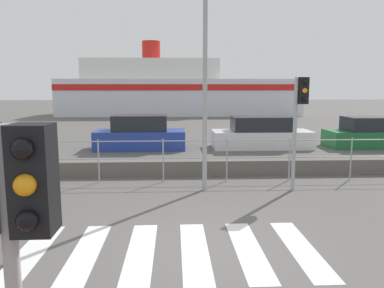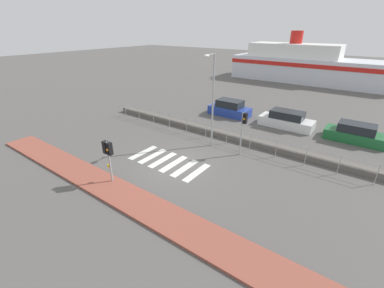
{
  "view_description": "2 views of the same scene",
  "coord_description": "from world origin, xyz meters",
  "px_view_note": "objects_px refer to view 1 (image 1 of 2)",
  "views": [
    {
      "loc": [
        -0.6,
        -5.89,
        2.69
      ],
      "look_at": [
        -0.22,
        2.0,
        1.5
      ],
      "focal_mm": 35.0,
      "sensor_mm": 36.0,
      "label": 1
    },
    {
      "loc": [
        8.98,
        -10.75,
        7.9
      ],
      "look_at": [
        0.44,
        1.0,
        1.2
      ],
      "focal_mm": 24.0,
      "sensor_mm": 36.0,
      "label": 2
    }
  ],
  "objects_px": {
    "traffic_light_far": "(300,108)",
    "parked_car_white": "(262,135)",
    "parked_car_blue": "(140,134)",
    "ferry_boat": "(174,91)",
    "traffic_light_near": "(8,213)",
    "streetlamp": "(206,35)",
    "parked_car_green": "(372,134)"
  },
  "relations": [
    {
      "from": "streetlamp",
      "to": "ferry_boat",
      "type": "bearing_deg",
      "value": 91.53
    },
    {
      "from": "ferry_boat",
      "to": "parked_car_blue",
      "type": "relative_size",
      "value": 5.94
    },
    {
      "from": "ferry_boat",
      "to": "traffic_light_near",
      "type": "bearing_deg",
      "value": -91.69
    },
    {
      "from": "traffic_light_near",
      "to": "streetlamp",
      "type": "distance_m",
      "value": 7.66
    },
    {
      "from": "traffic_light_near",
      "to": "traffic_light_far",
      "type": "bearing_deg",
      "value": 59.39
    },
    {
      "from": "ferry_boat",
      "to": "streetlamp",
      "type": "bearing_deg",
      "value": -88.47
    },
    {
      "from": "traffic_light_far",
      "to": "parked_car_green",
      "type": "xyz_separation_m",
      "value": [
        5.83,
        7.1,
        -1.58
      ]
    },
    {
      "from": "parked_car_green",
      "to": "parked_car_white",
      "type": "bearing_deg",
      "value": 180.0
    },
    {
      "from": "streetlamp",
      "to": "parked_car_green",
      "type": "xyz_separation_m",
      "value": [
        8.26,
        7.16,
        -3.39
      ]
    },
    {
      "from": "traffic_light_far",
      "to": "parked_car_blue",
      "type": "xyz_separation_m",
      "value": [
        -4.73,
        7.1,
        -1.53
      ]
    },
    {
      "from": "parked_car_blue",
      "to": "parked_car_green",
      "type": "relative_size",
      "value": 0.97
    },
    {
      "from": "traffic_light_far",
      "to": "parked_car_green",
      "type": "height_order",
      "value": "traffic_light_far"
    },
    {
      "from": "traffic_light_near",
      "to": "parked_car_green",
      "type": "bearing_deg",
      "value": 54.81
    },
    {
      "from": "parked_car_blue",
      "to": "parked_car_white",
      "type": "relative_size",
      "value": 0.89
    },
    {
      "from": "traffic_light_near",
      "to": "parked_car_blue",
      "type": "height_order",
      "value": "traffic_light_near"
    },
    {
      "from": "traffic_light_far",
      "to": "parked_car_blue",
      "type": "distance_m",
      "value": 8.67
    },
    {
      "from": "traffic_light_near",
      "to": "streetlamp",
      "type": "height_order",
      "value": "streetlamp"
    },
    {
      "from": "parked_car_white",
      "to": "streetlamp",
      "type": "bearing_deg",
      "value": -113.77
    },
    {
      "from": "traffic_light_near",
      "to": "ferry_boat",
      "type": "distance_m",
      "value": 35.95
    },
    {
      "from": "traffic_light_far",
      "to": "parked_car_white",
      "type": "relative_size",
      "value": 0.67
    },
    {
      "from": "ferry_boat",
      "to": "parked_car_white",
      "type": "relative_size",
      "value": 5.3
    },
    {
      "from": "parked_car_white",
      "to": "traffic_light_far",
      "type": "bearing_deg",
      "value": -95.8
    },
    {
      "from": "traffic_light_near",
      "to": "parked_car_green",
      "type": "distance_m",
      "value": 17.56
    },
    {
      "from": "parked_car_white",
      "to": "parked_car_green",
      "type": "bearing_deg",
      "value": 0.0
    },
    {
      "from": "traffic_light_near",
      "to": "parked_car_blue",
      "type": "distance_m",
      "value": 14.37
    },
    {
      "from": "ferry_boat",
      "to": "parked_car_green",
      "type": "distance_m",
      "value": 23.5
    },
    {
      "from": "parked_car_blue",
      "to": "parked_car_white",
      "type": "bearing_deg",
      "value": 0.0
    },
    {
      "from": "parked_car_blue",
      "to": "traffic_light_near",
      "type": "bearing_deg",
      "value": -88.14
    },
    {
      "from": "parked_car_blue",
      "to": "ferry_boat",
      "type": "bearing_deg",
      "value": 85.96
    },
    {
      "from": "traffic_light_near",
      "to": "parked_car_green",
      "type": "relative_size",
      "value": 0.61
    },
    {
      "from": "traffic_light_far",
      "to": "streetlamp",
      "type": "relative_size",
      "value": 0.46
    },
    {
      "from": "parked_car_green",
      "to": "traffic_light_far",
      "type": "bearing_deg",
      "value": -129.37
    }
  ]
}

